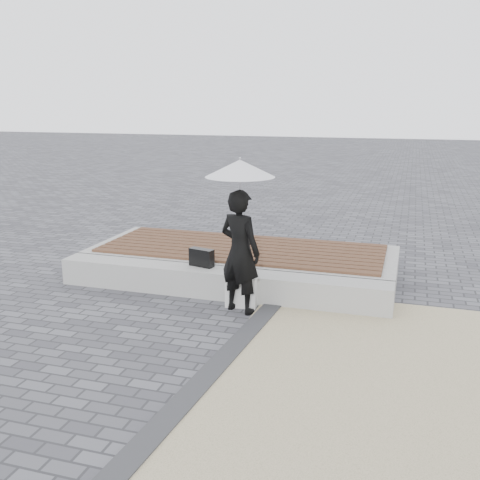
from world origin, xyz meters
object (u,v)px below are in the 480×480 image
seating_ledge (218,283)px  woman (240,252)px  parasol (240,168)px  handbag (202,258)px  canvas_tote (241,291)px

seating_ledge → woman: bearing=-45.2°
seating_ledge → woman: woman is taller
parasol → handbag: (-0.78, 0.59, -1.42)m
parasol → canvas_tote: (-0.03, 0.16, -1.72)m
woman → handbag: bearing=-16.2°
handbag → canvas_tote: size_ratio=0.84×
seating_ledge → parasol: 1.88m
seating_ledge → parasol: parasol is taller
handbag → canvas_tote: bearing=-15.4°
woman → canvas_tote: bearing=-58.1°
seating_ledge → canvas_tote: 0.57m
woman → parasol: parasol is taller
handbag → canvas_tote: 0.92m
seating_ledge → handbag: 0.45m
woman → handbag: (-0.78, 0.59, -0.31)m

